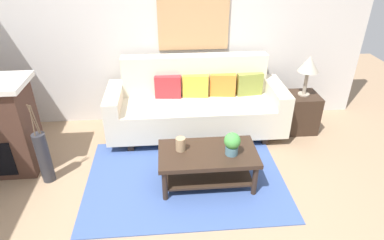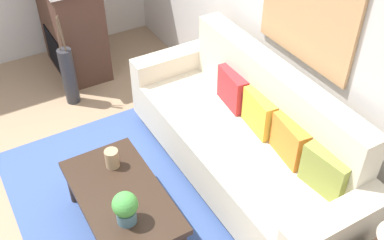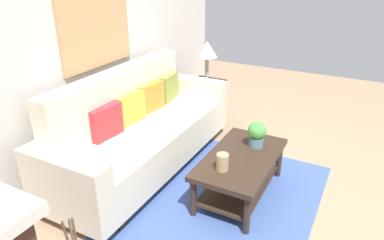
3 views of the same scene
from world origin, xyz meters
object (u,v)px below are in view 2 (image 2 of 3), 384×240
(couch, at_px, (245,141))
(potted_plant_tabletop, at_px, (125,207))
(floor_vase, at_px, (69,76))
(fireplace, at_px, (71,23))
(throw_pillow_orange, at_px, (290,140))
(tabletop_vase, at_px, (112,158))
(framed_painting, at_px, (308,9))
(throw_pillow_mustard, at_px, (259,113))
(throw_pillow_olive, at_px, (325,172))
(throw_pillow_crimson, at_px, (233,89))
(coffee_table, at_px, (122,204))

(couch, bearing_deg, potted_plant_tabletop, -77.01)
(floor_vase, bearing_deg, fireplace, 155.38)
(throw_pillow_orange, height_order, fireplace, fireplace)
(tabletop_vase, distance_m, floor_vase, 1.57)
(couch, height_order, potted_plant_tabletop, couch)
(floor_vase, height_order, framed_painting, framed_painting)
(framed_painting, bearing_deg, throw_pillow_mustard, -90.00)
(floor_vase, bearing_deg, framed_painting, 37.17)
(throw_pillow_orange, relative_size, fireplace, 0.31)
(throw_pillow_olive, height_order, framed_painting, framed_painting)
(throw_pillow_mustard, bearing_deg, throw_pillow_crimson, 180.00)
(throw_pillow_mustard, xyz_separation_m, throw_pillow_orange, (0.39, 0.00, 0.00))
(coffee_table, bearing_deg, throw_pillow_orange, 73.78)
(throw_pillow_orange, height_order, coffee_table, throw_pillow_orange)
(couch, xyz_separation_m, potted_plant_tabletop, (0.27, -1.19, 0.14))
(throw_pillow_mustard, distance_m, coffee_table, 1.30)
(throw_pillow_mustard, bearing_deg, fireplace, -162.50)
(throw_pillow_crimson, relative_size, tabletop_vase, 2.31)
(couch, distance_m, throw_pillow_orange, 0.48)
(throw_pillow_olive, bearing_deg, throw_pillow_orange, 180.00)
(throw_pillow_orange, xyz_separation_m, potted_plant_tabletop, (-0.11, -1.31, -0.11))
(throw_pillow_mustard, bearing_deg, floor_vase, -150.22)
(throw_pillow_olive, bearing_deg, tabletop_vase, -131.43)
(couch, relative_size, framed_painting, 2.48)
(throw_pillow_olive, bearing_deg, framed_painting, 156.14)
(throw_pillow_orange, xyz_separation_m, throw_pillow_olive, (0.39, 0.00, 0.00))
(couch, height_order, floor_vase, couch)
(throw_pillow_mustard, distance_m, floor_vase, 2.14)
(tabletop_vase, distance_m, fireplace, 2.20)
(throw_pillow_orange, distance_m, potted_plant_tabletop, 1.32)
(framed_painting, bearing_deg, couch, -90.00)
(coffee_table, distance_m, potted_plant_tabletop, 0.37)
(couch, bearing_deg, framed_painting, 90.00)
(throw_pillow_olive, bearing_deg, couch, -170.84)
(throw_pillow_orange, distance_m, tabletop_vase, 1.37)
(tabletop_vase, xyz_separation_m, floor_vase, (-1.55, 0.14, -0.19))
(coffee_table, distance_m, tabletop_vase, 0.36)
(throw_pillow_crimson, relative_size, framed_painting, 0.37)
(throw_pillow_mustard, xyz_separation_m, framed_painting, (0.00, 0.34, 0.83))
(throw_pillow_orange, xyz_separation_m, floor_vase, (-2.22, -1.05, -0.36))
(potted_plant_tabletop, xyz_separation_m, framed_painting, (-0.27, 1.65, 0.94))
(throw_pillow_crimson, relative_size, floor_vase, 0.57)
(throw_pillow_olive, distance_m, fireplace, 3.30)
(throw_pillow_orange, relative_size, coffee_table, 0.33)
(couch, bearing_deg, throw_pillow_mustard, 90.00)
(framed_painting, bearing_deg, fireplace, -155.53)
(throw_pillow_orange, height_order, potted_plant_tabletop, throw_pillow_orange)
(throw_pillow_crimson, bearing_deg, floor_vase, -144.07)
(tabletop_vase, height_order, floor_vase, floor_vase)
(throw_pillow_orange, xyz_separation_m, tabletop_vase, (-0.66, -1.19, -0.17))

